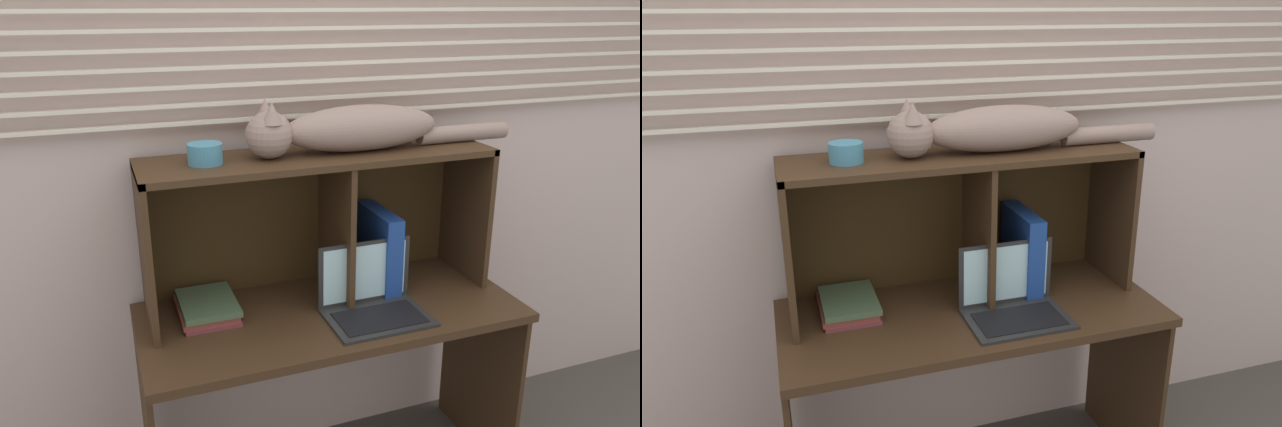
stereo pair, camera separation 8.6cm
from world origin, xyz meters
The scene contains 8 objects.
back_panel_with_blinds centered at (0.00, 0.55, 1.26)m, with size 4.40×0.08×2.50m.
desk centered at (0.00, 0.23, 0.58)m, with size 1.28×0.55×0.73m.
hutch_shelf_unit centered at (0.01, 0.38, 1.08)m, with size 1.18×0.32×0.51m.
cat centered at (0.11, 0.34, 1.32)m, with size 0.96×0.17×0.18m.
laptop centered at (0.12, 0.16, 0.78)m, with size 0.33×0.23×0.23m.
binder_upright centered at (0.23, 0.34, 0.88)m, with size 0.06×0.26×0.29m, color #1B4093.
book_stack centered at (-0.40, 0.34, 0.76)m, with size 0.19×0.24×0.05m.
small_basket centered at (-0.37, 0.34, 1.28)m, with size 0.11×0.11×0.06m, color teal.
Camera 1 is at (-0.68, -1.48, 1.71)m, focal length 34.22 mm.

